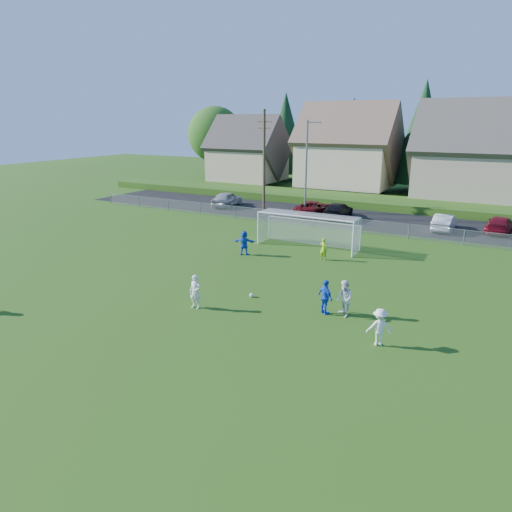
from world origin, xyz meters
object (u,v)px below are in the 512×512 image
object	(u,v)px
car_a	(227,199)
car_g	(500,224)
car_d	(338,210)
soccer_ball	(252,295)
player_white_a	(195,292)
player_blue_a	(325,297)
player_blue_b	(244,243)
player_white_c	(379,327)
player_white_b	(344,299)
goalkeeper	(324,249)
soccer_goal	(309,225)
car_c	(313,208)
car_f	(444,222)

from	to	relation	value
car_a	car_g	xyz separation A→B (m)	(26.28, 0.74, -0.10)
car_d	car_g	size ratio (longest dim) A/B	1.08
car_g	soccer_ball	bearing A→B (deg)	68.84
player_white_a	player_blue_a	distance (m)	6.37
player_blue_a	player_blue_b	bearing A→B (deg)	-6.08
soccer_ball	player_white_c	bearing A→B (deg)	-16.21
player_white_a	player_blue_a	size ratio (longest dim) A/B	1.00
player_white_b	goalkeeper	world-z (taller)	player_white_b
player_white_c	soccer_goal	bearing A→B (deg)	-80.87
player_blue_b	player_white_b	bearing A→B (deg)	127.16
player_blue_b	car_c	xyz separation A→B (m)	(-1.01, 15.27, -0.15)
player_blue_a	car_d	xyz separation A→B (m)	(-6.85, 21.73, -0.12)
player_blue_b	car_g	size ratio (longest dim) A/B	0.36
soccer_ball	car_c	bearing A→B (deg)	103.67
player_white_b	player_white_c	distance (m)	3.07
goalkeeper	soccer_ball	bearing A→B (deg)	92.08
soccer_goal	car_d	bearing A→B (deg)	97.84
player_blue_b	car_f	bearing A→B (deg)	-145.25
car_f	player_blue_b	bearing A→B (deg)	54.06
player_white_a	player_white_c	world-z (taller)	player_white_a
player_white_a	car_c	distance (m)	24.80
player_blue_b	car_d	xyz separation A→B (m)	(1.64, 14.91, -0.11)
car_c	car_g	distance (m)	16.37
player_white_a	soccer_goal	world-z (taller)	soccer_goal
car_a	player_white_b	bearing A→B (deg)	127.68
player_white_c	player_blue_a	xyz separation A→B (m)	(-3.10, 1.95, 0.05)
player_blue_b	car_c	distance (m)	15.31
player_white_a	car_d	world-z (taller)	player_white_a
goalkeeper	player_white_c	bearing A→B (deg)	130.20
player_white_a	goalkeeper	size ratio (longest dim) A/B	1.15
player_white_c	goalkeeper	xyz separation A→B (m)	(-6.32, 10.28, -0.06)
player_white_a	soccer_goal	bearing A→B (deg)	86.28
soccer_ball	player_blue_b	bearing A→B (deg)	123.00
car_a	car_f	xyz separation A→B (m)	(22.11, -0.62, -0.09)
car_a	car_f	size ratio (longest dim) A/B	1.09
car_c	player_blue_a	bearing A→B (deg)	114.34
player_white_c	player_blue_b	world-z (taller)	player_blue_b
car_f	soccer_goal	world-z (taller)	soccer_goal
player_white_a	player_white_b	xyz separation A→B (m)	(6.77, 2.62, 0.03)
player_white_a	car_c	size ratio (longest dim) A/B	0.34
player_white_b	player_white_a	bearing A→B (deg)	-113.17
soccer_ball	car_f	distance (m)	22.19
goalkeeper	car_c	xyz separation A→B (m)	(-6.27, 13.77, -0.05)
goalkeeper	car_g	size ratio (longest dim) A/B	0.32
player_white_a	car_f	world-z (taller)	player_white_a
soccer_ball	player_white_a	size ratio (longest dim) A/B	0.13
car_d	car_f	world-z (taller)	car_d
car_g	car_c	bearing A→B (deg)	6.83
player_white_b	soccer_goal	xyz separation A→B (m)	(-6.23, 10.70, 0.74)
car_g	car_d	bearing A→B (deg)	8.72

